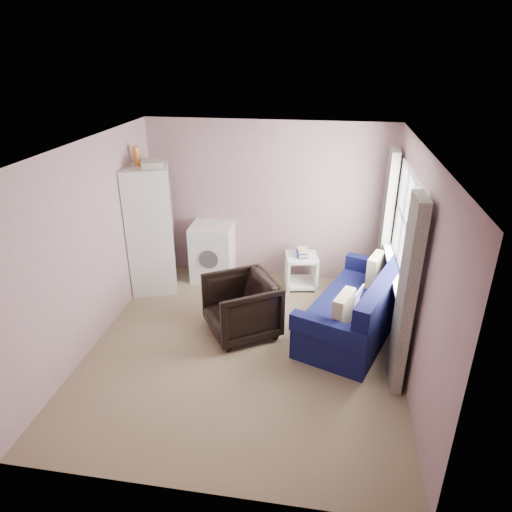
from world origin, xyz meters
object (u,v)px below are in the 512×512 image
Objects in this scene: fridge at (150,229)px; washing_machine at (213,250)px; sofa at (359,310)px; armchair at (241,304)px; side_table at (301,269)px.

fridge is 1.08m from washing_machine.
armchair is at bearing -149.21° from sofa.
side_table is (1.44, -0.10, -0.17)m from washing_machine.
side_table is 0.29× the size of sofa.
fridge is at bearing -155.33° from armchair.
armchair is at bearing -52.59° from fridge.
sofa is (0.83, -1.15, 0.03)m from side_table.
sofa is (1.52, 0.26, -0.10)m from armchair.
washing_machine reaches higher than sofa.
washing_machine is 2.59m from sofa.
washing_machine is at bearing 172.11° from sofa.
washing_machine is at bearing 174.40° from armchair.
fridge is 3.25m from sofa.
fridge reaches higher than side_table.
fridge is at bearing -151.67° from washing_machine.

